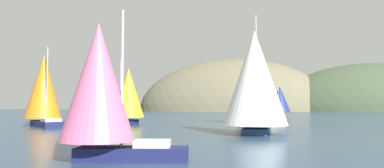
# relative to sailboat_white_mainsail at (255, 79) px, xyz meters

# --- Properties ---
(ground_plane) EXTENTS (360.00, 360.00, 0.00)m
(ground_plane) POSITION_rel_sailboat_white_mainsail_xyz_m (-8.19, -14.70, -5.09)
(ground_plane) COLOR #2D4760
(headland_center) EXTENTS (80.90, 44.00, 43.91)m
(headland_center) POSITION_rel_sailboat_white_mainsail_xyz_m (-3.19, 120.30, -5.09)
(headland_center) COLOR #6B664C
(headland_center) RESTS_ON ground_plane
(headland_right) EXTENTS (77.67, 44.00, 38.86)m
(headland_right) POSITION_rel_sailboat_white_mainsail_xyz_m (51.81, 120.30, -5.09)
(headland_right) COLOR #425138
(headland_right) RESTS_ON ground_plane
(sailboat_white_mainsail) EXTENTS (6.64, 9.86, 11.52)m
(sailboat_white_mainsail) POSITION_rel_sailboat_white_mainsail_xyz_m (0.00, 0.00, 0.00)
(sailboat_white_mainsail) COLOR navy
(sailboat_white_mainsail) RESTS_ON ground_plane
(sailboat_orange_sail) EXTENTS (8.57, 8.88, 10.06)m
(sailboat_orange_sail) POSITION_rel_sailboat_white_mainsail_xyz_m (-26.51, 10.14, -0.32)
(sailboat_orange_sail) COLOR #191E4C
(sailboat_orange_sail) RESTS_ON ground_plane
(sailboat_navy_sail) EXTENTS (5.35, 7.50, 7.29)m
(sailboat_navy_sail) POSITION_rel_sailboat_white_mainsail_xyz_m (6.82, 41.09, -1.58)
(sailboat_navy_sail) COLOR white
(sailboat_navy_sail) RESTS_ON ground_plane
(sailboat_scarlet_sail) EXTENTS (7.43, 9.71, 9.91)m
(sailboat_scarlet_sail) POSITION_rel_sailboat_white_mainsail_xyz_m (0.57, 19.01, -0.29)
(sailboat_scarlet_sail) COLOR #B7B2A8
(sailboat_scarlet_sail) RESTS_ON ground_plane
(sailboat_pink_spinnaker) EXTENTS (6.61, 4.06, 7.55)m
(sailboat_pink_spinnaker) POSITION_rel_sailboat_white_mainsail_xyz_m (-8.39, -16.59, -1.42)
(sailboat_pink_spinnaker) COLOR #191E4C
(sailboat_pink_spinnaker) RESTS_ON ground_plane
(sailboat_yellow_sail) EXTENTS (8.12, 5.65, 9.11)m
(sailboat_yellow_sail) POSITION_rel_sailboat_white_mainsail_xyz_m (-16.74, 14.69, -0.98)
(sailboat_yellow_sail) COLOR #191E4C
(sailboat_yellow_sail) RESTS_ON ground_plane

